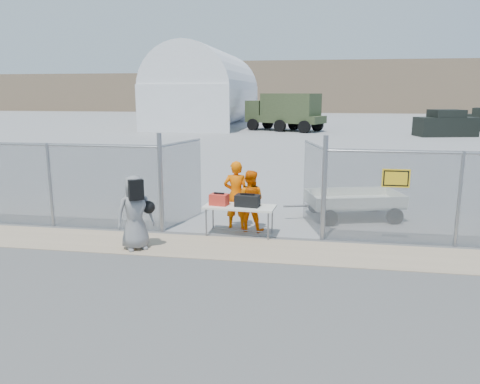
% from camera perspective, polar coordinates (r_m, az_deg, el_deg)
% --- Properties ---
extents(ground, '(160.00, 160.00, 0.00)m').
position_cam_1_polar(ground, '(9.73, -1.99, -8.78)').
color(ground, '#4D4D4D').
extents(tarmac_inside, '(160.00, 80.00, 0.01)m').
position_cam_1_polar(tarmac_inside, '(51.06, 7.57, 8.02)').
color(tarmac_inside, gray).
rests_on(tarmac_inside, ground).
extents(dirt_strip, '(44.00, 1.60, 0.01)m').
position_cam_1_polar(dirt_strip, '(10.65, -0.90, -6.87)').
color(dirt_strip, tan).
rests_on(dirt_strip, ground).
extents(distant_hills, '(140.00, 6.00, 9.00)m').
position_cam_1_polar(distant_hills, '(86.98, 11.95, 12.43)').
color(distant_hills, '#7F684F').
rests_on(distant_hills, ground).
extents(chain_link_fence, '(40.00, 0.20, 2.20)m').
position_cam_1_polar(chain_link_fence, '(11.31, 0.00, 0.00)').
color(chain_link_fence, gray).
rests_on(chain_link_fence, ground).
extents(quonset_hangar, '(9.00, 18.00, 8.00)m').
position_cam_1_polar(quonset_hangar, '(50.33, -4.12, 12.58)').
color(quonset_hangar, white).
rests_on(quonset_hangar, ground).
extents(folding_table, '(1.78, 0.84, 0.74)m').
position_cam_1_polar(folding_table, '(11.56, -0.06, -3.47)').
color(folding_table, white).
rests_on(folding_table, ground).
extents(orange_bag, '(0.48, 0.36, 0.27)m').
position_cam_1_polar(orange_bag, '(11.54, -2.56, -0.93)').
color(orange_bag, red).
rests_on(orange_bag, folding_table).
extents(black_duffel, '(0.62, 0.41, 0.28)m').
position_cam_1_polar(black_duffel, '(11.39, 0.91, -1.07)').
color(black_duffel, black).
rests_on(black_duffel, folding_table).
extents(security_worker_left, '(0.67, 0.46, 1.76)m').
position_cam_1_polar(security_worker_left, '(12.02, -0.49, -0.34)').
color(security_worker_left, '#FF6A01').
rests_on(security_worker_left, ground).
extents(security_worker_right, '(0.80, 0.65, 1.57)m').
position_cam_1_polar(security_worker_right, '(11.79, 1.18, -1.09)').
color(security_worker_right, '#FF6A01').
rests_on(security_worker_right, ground).
extents(visitor, '(0.98, 0.91, 1.68)m').
position_cam_1_polar(visitor, '(10.65, -12.68, -2.49)').
color(visitor, gray).
rests_on(visitor, ground).
extents(utility_trailer, '(3.61, 2.51, 0.80)m').
position_cam_1_polar(utility_trailer, '(13.44, 13.67, -1.49)').
color(utility_trailer, white).
rests_on(utility_trailer, ground).
extents(military_truck, '(7.59, 5.30, 3.40)m').
position_cam_1_polar(military_truck, '(43.82, 5.53, 9.65)').
color(military_truck, '#3D4B2A').
rests_on(military_truck, ground).
extents(parked_vehicle_near, '(4.98, 3.13, 2.09)m').
position_cam_1_polar(parked_vehicle_near, '(41.51, 23.78, 7.66)').
color(parked_vehicle_near, black).
rests_on(parked_vehicle_near, ground).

